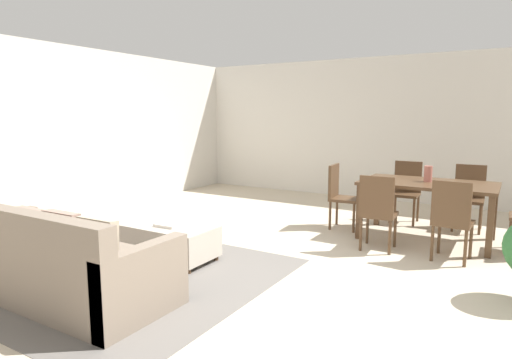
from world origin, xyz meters
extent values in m
plane|color=beige|center=(0.00, 0.00, 0.00)|extent=(10.80, 10.80, 0.00)
cube|color=silver|center=(0.00, 5.00, 1.35)|extent=(9.00, 0.12, 2.70)
cube|color=silver|center=(-4.50, 0.50, 1.35)|extent=(0.12, 11.00, 2.70)
cube|color=slate|center=(-1.76, -0.44, 0.00)|extent=(3.00, 2.80, 0.01)
cube|color=gray|center=(-1.85, -1.06, 0.21)|extent=(2.27, 0.91, 0.42)
cube|color=gray|center=(-1.85, -1.43, 0.64)|extent=(2.27, 0.16, 0.44)
cube|color=gray|center=(-0.78, -1.06, 0.31)|extent=(0.14, 0.91, 0.62)
cube|color=silver|center=(-2.52, -1.19, 0.58)|extent=(0.33, 0.10, 0.32)
cube|color=gray|center=(-2.07, -1.17, 0.61)|extent=(0.38, 0.11, 0.38)
cube|color=gray|center=(-1.62, -1.16, 0.62)|extent=(0.39, 0.11, 0.39)
cube|color=tan|center=(-1.18, -1.16, 0.61)|extent=(0.39, 0.13, 0.39)
cube|color=#B7AD9E|center=(-1.68, 0.18, 0.23)|extent=(1.12, 0.58, 0.34)
cylinder|color=#513823|center=(-2.19, 0.42, 0.03)|extent=(0.05, 0.05, 0.06)
cylinder|color=#513823|center=(-1.17, 0.42, 0.03)|extent=(0.05, 0.05, 0.06)
cylinder|color=#513823|center=(-2.19, -0.06, 0.03)|extent=(0.05, 0.05, 0.06)
cylinder|color=#513823|center=(-1.17, -0.06, 0.03)|extent=(0.05, 0.05, 0.06)
cube|color=#513823|center=(0.69, 2.53, 0.74)|extent=(1.64, 0.97, 0.04)
cube|color=#513823|center=(-0.07, 2.96, 0.36)|extent=(0.07, 0.07, 0.72)
cube|color=#513823|center=(1.45, 2.96, 0.36)|extent=(0.07, 0.07, 0.72)
cube|color=#513823|center=(-0.07, 2.11, 0.36)|extent=(0.07, 0.07, 0.72)
cube|color=#513823|center=(1.45, 2.11, 0.36)|extent=(0.07, 0.07, 0.72)
cube|color=#513823|center=(0.27, 1.79, 0.43)|extent=(0.42, 0.42, 0.04)
cube|color=#513823|center=(0.28, 1.61, 0.69)|extent=(0.40, 0.07, 0.47)
cylinder|color=#513823|center=(0.09, 1.95, 0.21)|extent=(0.04, 0.04, 0.41)
cylinder|color=#513823|center=(0.43, 1.97, 0.21)|extent=(0.04, 0.04, 0.41)
cylinder|color=#513823|center=(0.11, 1.61, 0.21)|extent=(0.04, 0.04, 0.41)
cylinder|color=#513823|center=(0.45, 1.63, 0.21)|extent=(0.04, 0.04, 0.41)
cube|color=#513823|center=(1.09, 1.80, 0.43)|extent=(0.43, 0.43, 0.04)
cube|color=#513823|center=(1.08, 1.62, 0.69)|extent=(0.40, 0.07, 0.47)
cylinder|color=#513823|center=(0.94, 1.99, 0.21)|extent=(0.04, 0.04, 0.41)
cylinder|color=#513823|center=(1.28, 1.96, 0.21)|extent=(0.04, 0.04, 0.41)
cylinder|color=#513823|center=(0.91, 1.65, 0.21)|extent=(0.04, 0.04, 0.41)
cylinder|color=#513823|center=(1.25, 1.62, 0.21)|extent=(0.04, 0.04, 0.41)
cube|color=#513823|center=(0.24, 3.31, 0.43)|extent=(0.41, 0.41, 0.04)
cube|color=#513823|center=(0.24, 3.49, 0.69)|extent=(0.40, 0.05, 0.47)
cylinder|color=#513823|center=(0.42, 3.15, 0.21)|extent=(0.04, 0.04, 0.41)
cylinder|color=#513823|center=(0.08, 3.14, 0.21)|extent=(0.04, 0.04, 0.41)
cylinder|color=#513823|center=(0.41, 3.49, 0.21)|extent=(0.04, 0.04, 0.41)
cylinder|color=#513823|center=(0.07, 3.48, 0.21)|extent=(0.04, 0.04, 0.41)
cube|color=#513823|center=(1.11, 3.30, 0.43)|extent=(0.41, 0.41, 0.04)
cube|color=#513823|center=(1.11, 3.48, 0.69)|extent=(0.40, 0.05, 0.47)
cylinder|color=#513823|center=(1.28, 3.13, 0.21)|extent=(0.04, 0.04, 0.41)
cylinder|color=#513823|center=(0.95, 3.12, 0.21)|extent=(0.04, 0.04, 0.41)
cylinder|color=#513823|center=(1.28, 3.47, 0.21)|extent=(0.04, 0.04, 0.41)
cylinder|color=#513823|center=(0.94, 3.46, 0.21)|extent=(0.04, 0.04, 0.41)
cylinder|color=#513823|center=(1.66, 2.34, 0.21)|extent=(0.04, 0.04, 0.41)
cylinder|color=#513823|center=(1.65, 2.68, 0.21)|extent=(0.04, 0.04, 0.41)
cube|color=#513823|center=(-0.40, 2.51, 0.43)|extent=(0.43, 0.43, 0.04)
cube|color=#513823|center=(-0.58, 2.49, 0.69)|extent=(0.07, 0.40, 0.47)
cylinder|color=#513823|center=(-0.25, 2.69, 0.21)|extent=(0.04, 0.04, 0.41)
cylinder|color=#513823|center=(-0.22, 2.35, 0.21)|extent=(0.04, 0.04, 0.41)
cylinder|color=#513823|center=(-0.59, 2.66, 0.21)|extent=(0.04, 0.04, 0.41)
cylinder|color=#513823|center=(-0.56, 2.32, 0.21)|extent=(0.04, 0.04, 0.41)
cylinder|color=#B26659|center=(0.68, 2.57, 0.86)|extent=(0.10, 0.10, 0.21)
cube|color=silver|center=(-1.62, 0.15, 0.41)|extent=(0.27, 0.22, 0.03)
camera|label=1|loc=(1.65, -3.39, 1.63)|focal=30.59mm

